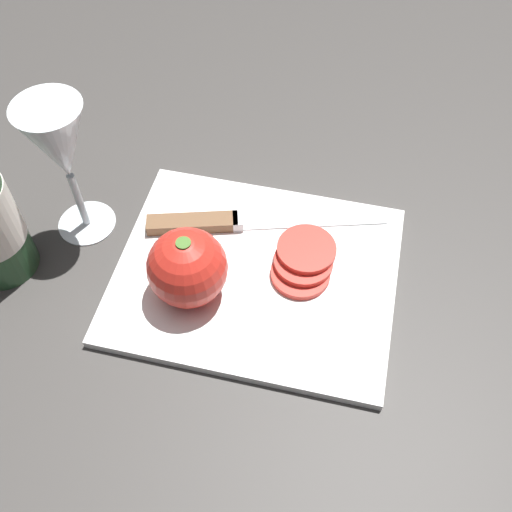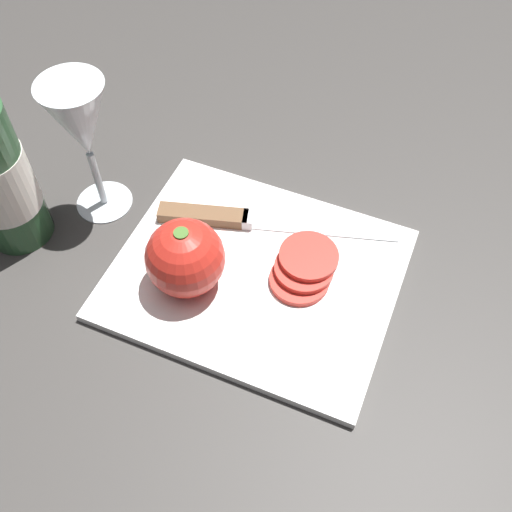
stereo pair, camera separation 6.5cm
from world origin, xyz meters
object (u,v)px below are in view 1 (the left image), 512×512
(wine_glass, at_px, (60,148))
(tomato_slice_stack_near, at_px, (303,261))
(knife, at_px, (214,223))
(whole_tomato, at_px, (187,268))

(wine_glass, distance_m, tomato_slice_stack_near, 0.29)
(wine_glass, height_order, tomato_slice_stack_near, wine_glass)
(wine_glass, relative_size, tomato_slice_stack_near, 2.01)
(knife, bearing_deg, whole_tomato, -107.26)
(whole_tomato, bearing_deg, knife, 89.03)
(tomato_slice_stack_near, bearing_deg, knife, 162.52)
(whole_tomato, bearing_deg, wine_glass, 155.35)
(wine_glass, distance_m, whole_tomato, 0.18)
(wine_glass, xyz_separation_m, knife, (0.16, 0.02, -0.11))
(wine_glass, xyz_separation_m, tomato_slice_stack_near, (0.27, -0.01, -0.10))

